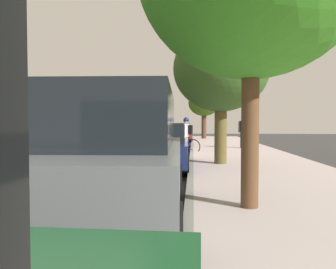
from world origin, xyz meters
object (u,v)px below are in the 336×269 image
Objects in this scene: parked_sedan_dark_blue_mid at (161,147)px; street_tree_corner at (204,103)px; parked_sedan_black_far at (175,135)px; bicycle_at_curb at (182,146)px; parked_sedan_red_farthest at (180,132)px; street_tree_far_end at (221,69)px; cyclist_with_backpack at (187,132)px; parked_suv_grey_second at (114,159)px; pedestrian_on_phone at (243,130)px.

parked_sedan_dark_blue_mid is 18.94m from street_tree_corner.
bicycle_at_curb is (0.62, -4.70, -0.36)m from parked_sedan_black_far.
parked_sedan_red_farthest reaches higher than bicycle_at_curb.
parked_sedan_dark_blue_mid is at bearing -96.08° from street_tree_corner.
parked_sedan_red_farthest is at bearing -137.17° from street_tree_corner.
parked_sedan_black_far is at bearing 102.54° from street_tree_far_end.
street_tree_far_end is (2.04, -16.18, 2.60)m from parked_sedan_red_farthest.
bicycle_at_curb is 0.99× the size of cyclist_with_backpack.
bicycle_at_curb is at bearing -82.43° from parked_sedan_black_far.
parked_suv_grey_second is at bearing -90.07° from parked_sedan_red_farthest.
cyclist_with_backpack is 0.38× the size of street_tree_far_end.
street_tree_corner reaches higher than parked_sedan_red_farthest.
pedestrian_on_phone is at bearing 75.74° from street_tree_far_end.
parked_sedan_dark_blue_mid is 4.93m from cyclist_with_backpack.
cyclist_with_backpack is at bearing 81.31° from parked_sedan_dark_blue_mid.
parked_sedan_black_far is 9.25m from street_tree_corner.
parked_sedan_black_far is 1.03× the size of street_tree_corner.
cyclist_with_backpack is 4.97m from street_tree_far_end.
parked_sedan_dark_blue_mid is 3.33m from street_tree_far_end.
street_tree_corner is at bearing 76.42° from parked_sedan_black_far.
parked_sedan_red_farthest is at bearing 89.58° from parked_sedan_black_far.
cyclist_with_backpack is 4.23m from pedestrian_on_phone.
bicycle_at_curb is 0.41× the size of street_tree_corner.
parked_sedan_dark_blue_mid and parked_sedan_black_far have the same top height.
parked_sedan_black_far is at bearing 97.57° from bicycle_at_curb.
parked_sedan_black_far is (-0.02, 16.23, -0.27)m from parked_suv_grey_second.
cyclist_with_backpack reaches higher than parked_sedan_dark_blue_mid.
parked_suv_grey_second reaches higher than bicycle_at_curb.
parked_sedan_black_far is 2.54× the size of pedestrian_on_phone.
cyclist_with_backpack is (0.83, 11.07, 0.08)m from parked_suv_grey_second.
street_tree_corner reaches higher than parked_sedan_dark_blue_mid.
cyclist_with_backpack reaches higher than parked_sedan_red_farthest.
cyclist_with_backpack is at bearing -80.67° from parked_sedan_black_far.
pedestrian_on_phone is (3.89, 13.98, 0.11)m from parked_suv_grey_second.
parked_sedan_black_far is at bearing 90.60° from parked_sedan_dark_blue_mid.
street_tree_corner reaches higher than pedestrian_on_phone.
parked_sedan_black_far is 2.45× the size of cyclist_with_backpack.
street_tree_corner reaches higher than bicycle_at_curb.
parked_sedan_dark_blue_mid is 2.49× the size of bicycle_at_curb.
parked_suv_grey_second is at bearing -106.89° from street_tree_far_end.
parked_sedan_red_farthest is at bearing 93.83° from cyclist_with_backpack.
bicycle_at_curb is 0.38× the size of street_tree_far_end.
parked_sedan_red_farthest is 11.95m from cyclist_with_backpack.
bicycle_at_curb is 4.17m from pedestrian_on_phone.
street_tree_corner reaches higher than cyclist_with_backpack.
pedestrian_on_phone is (3.29, 2.45, 0.74)m from bicycle_at_curb.
parked_sedan_red_farthest is at bearing 90.19° from parked_sedan_dark_blue_mid.
parked_sedan_black_far is at bearing 150.14° from pedestrian_on_phone.
parked_suv_grey_second is at bearing -105.55° from pedestrian_on_phone.
street_tree_corner is at bearing 90.00° from street_tree_far_end.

